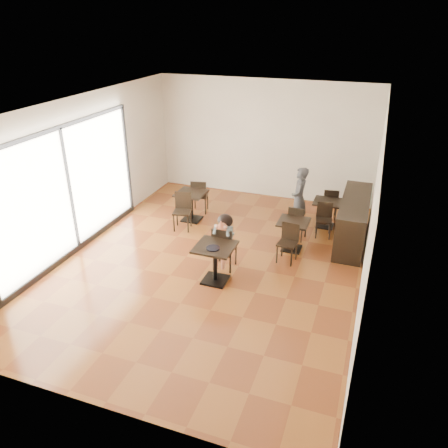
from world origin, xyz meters
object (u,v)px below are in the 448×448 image
at_px(child, 225,242).
at_px(chair_mid_b, 287,244).
at_px(chair_mid_a, 298,222).
at_px(adult_patron, 299,198).
at_px(chair_left_b, 182,212).
at_px(cafe_table_left, 191,206).
at_px(chair_back_b, 324,220).
at_px(chair_left_a, 200,196).
at_px(child_chair, 225,247).
at_px(cafe_table_back, 326,214).
at_px(chair_back_a, 330,203).
at_px(cafe_table_mid, 293,235).
at_px(child_table, 215,264).

bearing_deg(child, chair_mid_b, 29.99).
distance_m(chair_mid_a, chair_mid_b, 1.10).
bearing_deg(adult_patron, chair_left_b, -77.36).
height_order(cafe_table_left, chair_mid_a, chair_mid_a).
bearing_deg(chair_mid_a, adult_patron, -72.67).
relative_size(chair_left_b, chair_back_b, 1.11).
xyz_separation_m(chair_mid_a, chair_left_a, (-2.68, 0.66, 0.03)).
distance_m(child_chair, chair_mid_b, 1.31).
height_order(adult_patron, cafe_table_back, adult_patron).
bearing_deg(chair_mid_a, chair_left_b, 16.19).
height_order(chair_mid_a, chair_left_a, chair_left_a).
distance_m(child_chair, cafe_table_back, 3.11).
relative_size(adult_patron, cafe_table_left, 2.06).
bearing_deg(adult_patron, chair_back_a, 133.86).
distance_m(child_chair, chair_back_a, 3.59).
bearing_deg(chair_left_a, chair_back_a, -179.17).
bearing_deg(chair_back_a, cafe_table_back, 78.92).
distance_m(cafe_table_mid, chair_back_a, 2.04).
bearing_deg(cafe_table_mid, child_table, -122.88).
bearing_deg(cafe_table_left, chair_back_b, 3.70).
height_order(cafe_table_back, chair_mid_b, chair_mid_b).
xyz_separation_m(chair_left_b, chair_back_a, (3.23, 1.86, -0.05)).
xyz_separation_m(child, chair_back_a, (1.68, 3.17, -0.19)).
bearing_deg(child_chair, cafe_table_back, -122.28).
bearing_deg(chair_mid_b, adult_patron, 100.47).
bearing_deg(adult_patron, child_chair, -32.64).
xyz_separation_m(cafe_table_back, chair_back_b, (0.02, -0.55, 0.07)).
relative_size(cafe_table_left, cafe_table_back, 1.11).
height_order(adult_patron, chair_mid_a, adult_patron).
height_order(child_chair, chair_left_b, child_chair).
bearing_deg(child, chair_back_a, 62.11).
xyz_separation_m(chair_mid_a, chair_left_b, (-2.68, -0.44, 0.03)).
bearing_deg(chair_mid_b, cafe_table_left, 162.59).
bearing_deg(chair_back_b, child_chair, -137.75).
height_order(cafe_table_mid, chair_mid_a, chair_mid_a).
xyz_separation_m(child_table, cafe_table_mid, (1.13, 1.75, -0.04)).
relative_size(chair_mid_b, chair_back_b, 1.03).
bearing_deg(chair_mid_a, child_chair, 63.99).
distance_m(child, chair_mid_a, 2.10).
distance_m(chair_mid_a, chair_back_a, 1.52).
distance_m(cafe_table_mid, cafe_table_left, 2.76).
xyz_separation_m(chair_left_a, chair_left_b, (0.00, -1.10, 0.00)).
bearing_deg(cafe_table_back, chair_back_b, -87.66).
bearing_deg(chair_mid_a, child, 63.99).
bearing_deg(child_table, child_chair, 90.00).
xyz_separation_m(chair_mid_b, chair_left_b, (-2.68, 0.66, 0.03)).
relative_size(adult_patron, cafe_table_back, 2.29).
height_order(chair_mid_b, chair_left_a, chair_left_a).
bearing_deg(chair_back_a, child, 53.37).
bearing_deg(cafe_table_back, child_table, -117.57).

